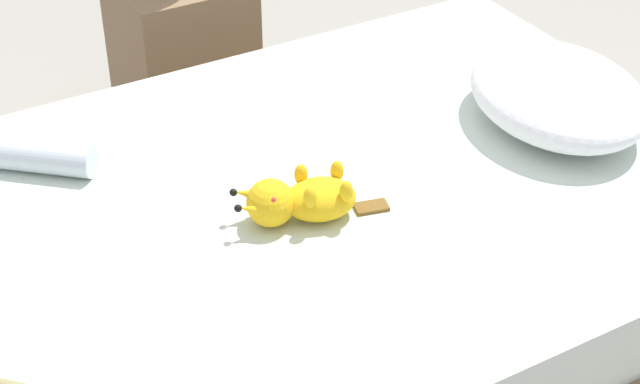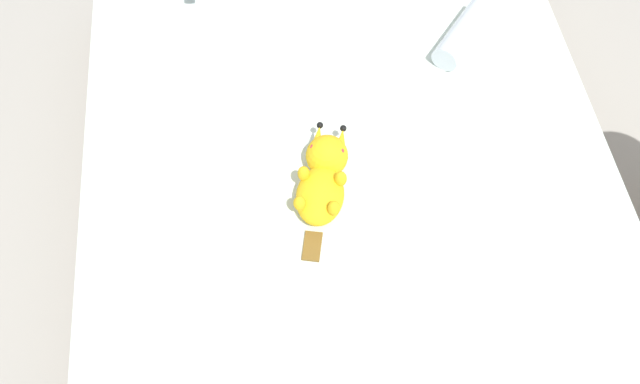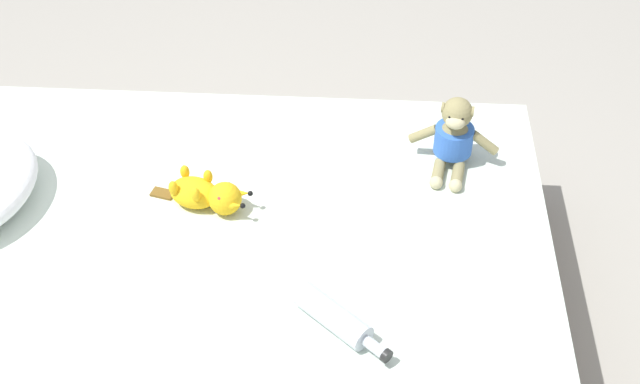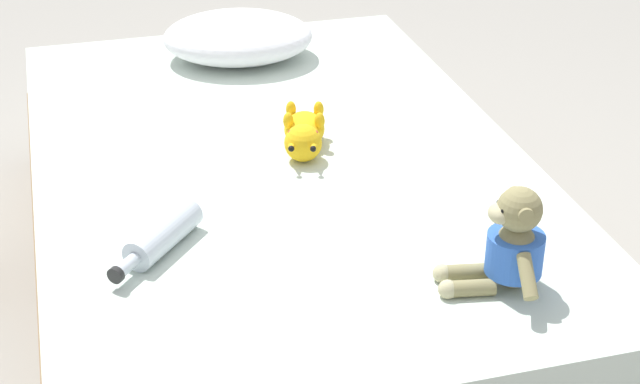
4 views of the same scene
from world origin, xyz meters
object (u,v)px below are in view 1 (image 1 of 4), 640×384
at_px(pillow, 558,94).
at_px(bed, 281,283).
at_px(plush_yellow_creature, 299,200).
at_px(glass_bottle, 40,157).
at_px(nightstand, 183,52).

bearing_deg(pillow, bed, -92.69).
relative_size(bed, plush_yellow_creature, 6.36).
xyz_separation_m(glass_bottle, nightstand, (-0.72, 0.63, -0.23)).
bearing_deg(plush_yellow_creature, bed, -171.08).
bearing_deg(glass_bottle, bed, 47.22).
bearing_deg(pillow, glass_bottle, -109.69).
bearing_deg(pillow, nightstand, -156.82).
bearing_deg(nightstand, plush_yellow_creature, -11.10).
bearing_deg(bed, pillow, 87.31).
height_order(plush_yellow_creature, nightstand, plush_yellow_creature).
height_order(bed, pillow, pillow).
bearing_deg(bed, nightstand, 167.62).
xyz_separation_m(plush_yellow_creature, nightstand, (-1.16, 0.23, -0.24)).
distance_m(bed, nightstand, 1.11).
xyz_separation_m(bed, glass_bottle, (-0.36, -0.39, 0.26)).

